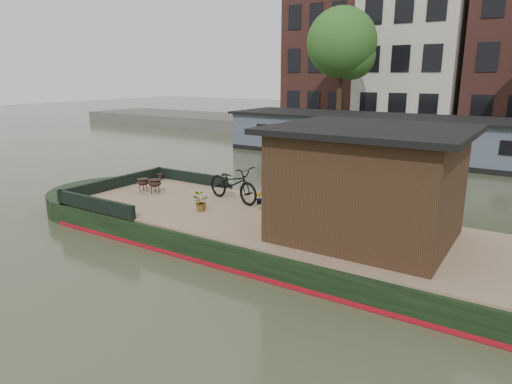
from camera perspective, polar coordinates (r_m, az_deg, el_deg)
The scene contains 18 objects.
ground at distance 11.48m, azimuth 2.77°, elevation -6.57°, with size 120.00×120.00×0.00m, color #343C26.
houseboat_hull at distance 12.07m, azimuth -2.70°, elevation -4.13°, with size 14.01×4.02×0.60m.
houseboat_deck at distance 11.28m, azimuth 2.81°, elevation -3.61°, with size 11.80×3.80×0.05m, color #977C5D.
bow_bulwark at distance 14.34m, azimuth -14.97°, elevation 0.68°, with size 3.00×4.00×0.35m.
cabin at distance 10.07m, azimuth 13.72°, elevation 1.19°, with size 4.00×3.50×2.42m.
bicycle at distance 12.81m, azimuth -2.88°, elevation 1.08°, with size 0.68×1.94×1.02m, color black.
potted_plant_b at distance 12.56m, azimuth 0.37°, elevation -0.75°, with size 0.19×0.15×0.35m, color brown.
potted_plant_c at distance 12.01m, azimuth -7.02°, elevation -1.25°, with size 0.43×0.37×0.48m, color #AE5732.
potted_plant_d at distance 12.53m, azimuth 6.44°, elevation -0.48°, with size 0.29×0.29×0.52m, color maroon.
brazier_front at distance 14.31m, azimuth -13.91°, elevation 0.83°, with size 0.38×0.38×0.41m, color black, non-canonical shape.
brazier_rear at distance 14.01m, azimuth -12.51°, elevation 0.68°, with size 0.40×0.40×0.43m, color black, non-canonical shape.
bollard_port at distance 15.82m, azimuth -11.93°, elevation 1.88°, with size 0.19×0.19×0.22m, color black.
bollard_stbd at distance 13.82m, azimuth -21.20°, elevation -0.69°, with size 0.16×0.16×0.18m, color black.
dinghy at distance 22.31m, azimuth 9.15°, elevation 4.55°, with size 2.47×3.46×0.72m, color black.
far_houseboat at distance 24.11m, azimuth 19.89°, elevation 6.08°, with size 20.40×4.40×2.11m.
quay at distance 30.49m, azimuth 22.68°, elevation 6.42°, with size 60.00×6.00×0.90m, color #47443F.
townhouse_row at distance 37.35m, azimuth 26.21°, elevation 18.84°, with size 27.25×8.00×16.50m.
tree_left at distance 30.74m, azimuth 10.95°, elevation 17.50°, with size 4.40×4.40×7.40m.
Camera 1 is at (5.35, -9.29, 4.11)m, focal length 32.00 mm.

